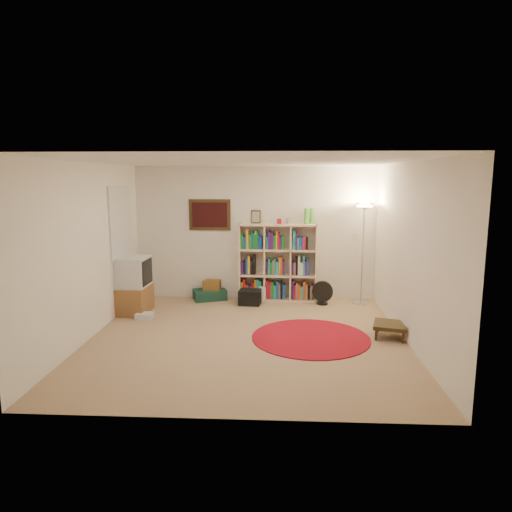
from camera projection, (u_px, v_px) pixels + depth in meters
The scene contains 12 objects.
room at pixel (243, 251), 6.41m from camera, with size 4.54×4.54×2.54m.
bookshelf at pixel (277, 263), 8.56m from camera, with size 1.46×0.47×1.73m.
floor_lamp at pixel (364, 220), 8.13m from camera, with size 0.36×0.36×1.85m.
floor_fan at pixel (322, 293), 8.29m from camera, with size 0.39×0.22×0.44m.
tv_stand at pixel (135, 286), 7.75m from camera, with size 0.50×0.68×0.97m.
dvd_box at pixel (145, 316), 7.48m from camera, with size 0.28×0.24×0.09m.
suitcase at pixel (210, 294), 8.65m from camera, with size 0.69×0.57×0.19m.
wicker_basket at pixel (212, 285), 8.63m from camera, with size 0.33×0.24×0.18m.
duffel_bag at pixel (250, 297), 8.32m from camera, with size 0.41×0.36×0.27m.
paper_towel at pixel (262, 294), 8.52m from camera, with size 0.17×0.17×0.28m.
red_rug at pixel (311, 338), 6.57m from camera, with size 1.70×1.70×0.02m.
side_table at pixel (390, 326), 6.56m from camera, with size 0.56×0.56×0.21m.
Camera 1 is at (0.45, -6.26, 2.27)m, focal length 32.00 mm.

